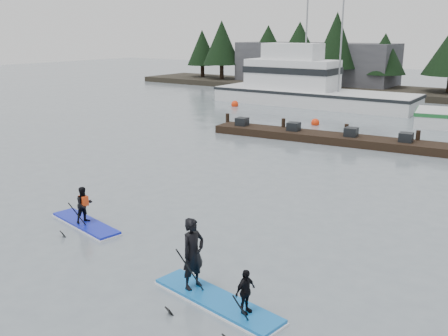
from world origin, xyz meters
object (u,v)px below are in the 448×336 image
Objects in this scene: paddleboard_solo at (85,213)px; paddleboard_duo at (209,276)px; floating_dock at (325,138)px; fishing_boat_large at (307,96)px.

paddleboard_solo is 0.88× the size of paddleboard_duo.
paddleboard_solo is (-1.13, -16.83, 0.20)m from floating_dock.
fishing_boat_large reaches higher than floating_dock.
floating_dock is 3.80× the size of paddleboard_duo.
fishing_boat_large is 4.85× the size of paddleboard_duo.
floating_dock is at bearing 96.60° from paddleboard_solo.
fishing_boat_large is 5.49× the size of paddleboard_solo.
fishing_boat_large reaches higher than paddleboard_duo.
paddleboard_duo is (12.84, -31.71, -0.13)m from fishing_boat_large.
paddleboard_duo is at bearing -68.84° from fishing_boat_large.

